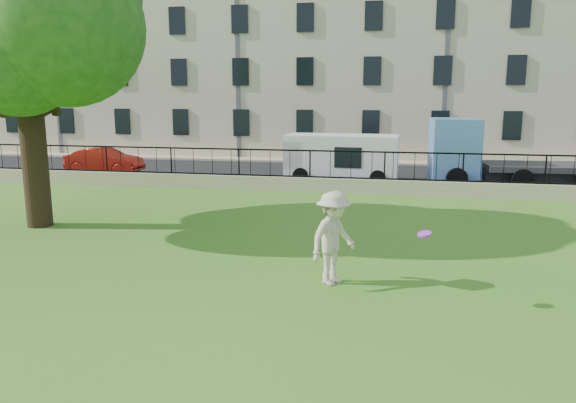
% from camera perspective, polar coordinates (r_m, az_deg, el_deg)
% --- Properties ---
extents(ground, '(120.00, 120.00, 0.00)m').
position_cam_1_polar(ground, '(11.73, -6.79, -9.23)').
color(ground, '#37751B').
rests_on(ground, ground).
extents(retaining_wall, '(50.00, 0.40, 0.60)m').
position_cam_1_polar(retaining_wall, '(23.03, 2.23, 1.72)').
color(retaining_wall, gray).
rests_on(retaining_wall, ground).
extents(iron_railing, '(50.00, 0.05, 1.13)m').
position_cam_1_polar(iron_railing, '(22.90, 2.25, 3.82)').
color(iron_railing, black).
rests_on(iron_railing, retaining_wall).
extents(street, '(60.00, 9.00, 0.01)m').
position_cam_1_polar(street, '(27.67, 3.70, 2.68)').
color(street, black).
rests_on(street, ground).
extents(sidewalk, '(60.00, 1.40, 0.12)m').
position_cam_1_polar(sidewalk, '(32.78, 4.85, 4.08)').
color(sidewalk, gray).
rests_on(sidewalk, ground).
extents(building_row, '(56.40, 10.40, 13.80)m').
position_cam_1_polar(building_row, '(38.28, 5.97, 15.35)').
color(building_row, beige).
rests_on(building_row, ground).
extents(tree, '(7.89, 6.09, 9.66)m').
position_cam_1_polar(tree, '(18.72, -25.66, 17.15)').
color(tree, black).
rests_on(tree, ground).
extents(man, '(1.34, 1.50, 2.01)m').
position_cam_1_polar(man, '(11.96, 4.65, -3.72)').
color(man, beige).
rests_on(man, ground).
extents(frisbee, '(0.33, 0.34, 0.12)m').
position_cam_1_polar(frisbee, '(10.94, 13.69, -3.21)').
color(frisbee, '#B12AEF').
extents(red_sedan, '(3.89, 1.45, 1.27)m').
position_cam_1_polar(red_sedan, '(29.80, -18.15, 3.97)').
color(red_sedan, '#AF2015').
rests_on(red_sedan, street).
extents(white_van, '(5.12, 2.15, 2.12)m').
position_cam_1_polar(white_van, '(25.79, 5.48, 4.40)').
color(white_van, silver).
rests_on(white_van, street).
extents(blue_truck, '(7.03, 2.80, 2.90)m').
position_cam_1_polar(blue_truck, '(26.29, 21.82, 4.63)').
color(blue_truck, '#517DC0').
rests_on(blue_truck, street).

